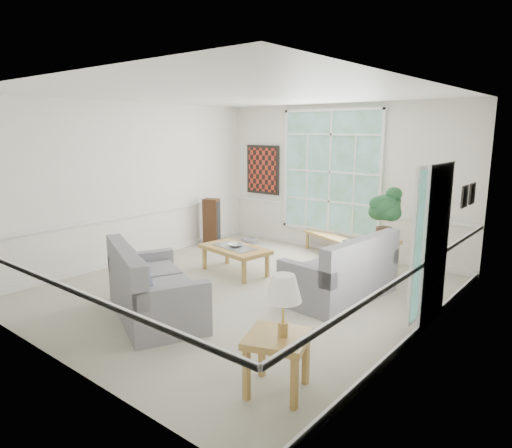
{
  "coord_description": "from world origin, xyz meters",
  "views": [
    {
      "loc": [
        4.5,
        -5.2,
        2.5
      ],
      "look_at": [
        0.1,
        0.2,
        1.05
      ],
      "focal_mm": 32.0,
      "sensor_mm": 36.0,
      "label": 1
    }
  ],
  "objects_px": {
    "loveseat_right": "(340,266)",
    "loveseat_front": "(155,281)",
    "coffee_table": "(235,260)",
    "end_table": "(377,258)",
    "side_table": "(277,363)"
  },
  "relations": [
    {
      "from": "side_table",
      "to": "end_table",
      "type": "bearing_deg",
      "value": 101.5
    },
    {
      "from": "coffee_table",
      "to": "end_table",
      "type": "distance_m",
      "value": 2.5
    },
    {
      "from": "loveseat_front",
      "to": "loveseat_right",
      "type": "bearing_deg",
      "value": 79.16
    },
    {
      "from": "loveseat_right",
      "to": "side_table",
      "type": "height_order",
      "value": "loveseat_right"
    },
    {
      "from": "loveseat_right",
      "to": "coffee_table",
      "type": "height_order",
      "value": "loveseat_right"
    },
    {
      "from": "loveseat_right",
      "to": "loveseat_front",
      "type": "relative_size",
      "value": 0.99
    },
    {
      "from": "side_table",
      "to": "coffee_table",
      "type": "bearing_deg",
      "value": 137.93
    },
    {
      "from": "loveseat_right",
      "to": "coffee_table",
      "type": "bearing_deg",
      "value": -171.76
    },
    {
      "from": "loveseat_right",
      "to": "loveseat_front",
      "type": "bearing_deg",
      "value": -120.39
    },
    {
      "from": "loveseat_right",
      "to": "side_table",
      "type": "xyz_separation_m",
      "value": [
        0.79,
        -2.64,
        -0.2
      ]
    },
    {
      "from": "loveseat_right",
      "to": "side_table",
      "type": "distance_m",
      "value": 2.76
    },
    {
      "from": "end_table",
      "to": "side_table",
      "type": "xyz_separation_m",
      "value": [
        0.82,
        -4.05,
        -0.01
      ]
    },
    {
      "from": "loveseat_right",
      "to": "loveseat_front",
      "type": "distance_m",
      "value": 2.72
    },
    {
      "from": "coffee_table",
      "to": "end_table",
      "type": "relative_size",
      "value": 2.08
    },
    {
      "from": "loveseat_front",
      "to": "side_table",
      "type": "bearing_deg",
      "value": 14.49
    }
  ]
}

